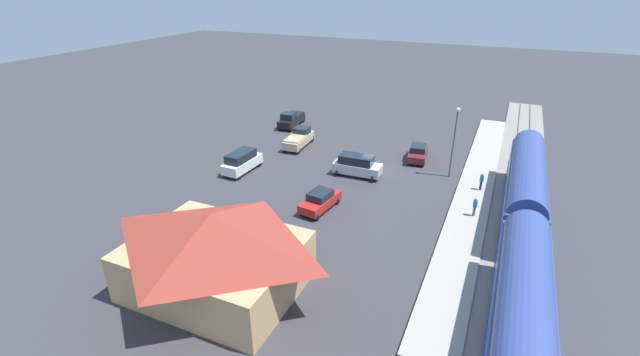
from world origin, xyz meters
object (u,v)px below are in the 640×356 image
pickup_black (291,119)px  light_pole_near_platform (455,134)px  station_building (214,250)px  sedan_maroon (418,153)px  sedan_red (320,200)px  suv_silver (357,165)px  pickup_tan (299,138)px  suv_white (242,161)px  passenger_train (523,236)px  pedestrian_on_platform (475,205)px  pedestrian_waiting_far (482,180)px

pickup_black → light_pole_near_platform: light_pole_near_platform is taller
station_building → sedan_maroon: bearing=-104.9°
sedan_red → suv_silver: (-0.54, -8.05, 0.27)m
sedan_red → light_pole_near_platform: bearing=-128.5°
pickup_tan → suv_silver: size_ratio=1.11×
sedan_red → suv_silver: bearing=-93.9°
suv_silver → light_pole_near_platform: light_pole_near_platform is taller
pickup_black → light_pole_near_platform: size_ratio=0.76×
pickup_black → suv_white: bearing=98.3°
passenger_train → suv_silver: size_ratio=6.82×
pedestrian_on_platform → pickup_tan: bearing=-23.8°
suv_silver → suv_white: same height
pedestrian_waiting_far → suv_silver: 12.10m
passenger_train → suv_white: size_ratio=6.80×
suv_silver → suv_white: bearing=19.2°
pedestrian_waiting_far → pickup_black: 27.74m
light_pole_near_platform → pedestrian_on_platform: bearing=112.2°
suv_white → station_building: bearing=118.6°
passenger_train → station_building: size_ratio=2.98×
station_building → light_pole_near_platform: bearing=-115.0°
pedestrian_waiting_far → sedan_maroon: 9.17m
passenger_train → sedan_maroon: 20.45m
pedestrian_on_platform → suv_white: bearing=-0.8°
sedan_red → light_pole_near_platform: light_pole_near_platform is taller
sedan_maroon → suv_silver: (4.80, 6.73, 0.27)m
pedestrian_on_platform → pickup_black: 30.17m
pickup_black → pickup_tan: 7.84m
passenger_train → light_pole_near_platform: (6.80, -14.19, 1.78)m
pickup_tan → suv_silver: 10.55m
suv_white → passenger_train: bearing=166.3°
pedestrian_on_platform → pickup_tan: size_ratio=0.31×
passenger_train → sedan_maroon: size_ratio=7.21×
suv_silver → sedan_red: bearing=86.1°
suv_silver → light_pole_near_platform: bearing=-157.4°
station_building → light_pole_near_platform: size_ratio=1.55×
pickup_tan → sedan_red: (-8.69, 13.14, -0.15)m
station_building → suv_white: size_ratio=2.28×
suv_silver → light_pole_near_platform: 10.13m
passenger_train → station_building: 20.52m
station_building → sedan_red: (-1.88, -12.34, -1.99)m
pickup_tan → suv_silver: suv_silver is taller
sedan_red → suv_silver: size_ratio=0.95×
pedestrian_on_platform → light_pole_near_platform: 9.20m
station_building → suv_silver: size_ratio=2.29×
pedestrian_waiting_far → suv_white: (23.43, 5.09, -0.13)m
sedan_red → sedan_maroon: size_ratio=1.00×
pedestrian_waiting_far → sedan_maroon: bearing=-37.7°
suv_silver → suv_white: (11.38, 3.96, 0.00)m
pickup_black → sedan_maroon: bearing=165.3°
pickup_black → sedan_red: size_ratio=1.18×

